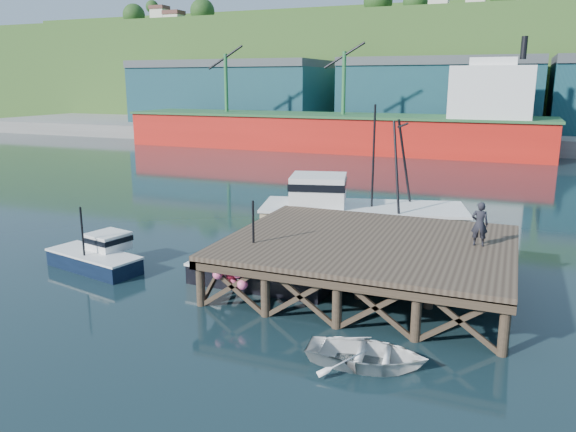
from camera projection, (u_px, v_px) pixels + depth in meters
The scene contains 12 objects.
ground at pixel (255, 270), 26.82m from camera, with size 300.00×300.00×0.00m, color black.
wharf at pixel (368, 245), 24.20m from camera, with size 12.00×10.00×2.62m.
far_quay at pixel (442, 131), 89.70m from camera, with size 160.00×40.00×2.00m, color gray.
warehouse_left at pixel (232, 95), 96.65m from camera, with size 32.00×16.00×9.00m, color #17484E.
warehouse_mid at pixel (440, 97), 83.90m from camera, with size 28.00×16.00×9.00m, color #17484E.
cargo_ship at pixel (354, 125), 72.40m from camera, with size 55.50×10.00×13.75m.
hillside at pixel (464, 70), 114.41m from camera, with size 220.00×50.00×22.00m, color #2D511E.
boat_navy at pixel (98, 256), 27.00m from camera, with size 5.34×3.33×3.17m.
boat_black at pixel (263, 268), 24.96m from camera, with size 6.44×5.44×3.95m.
trawler at pixel (358, 212), 31.89m from camera, with size 12.00×6.67×7.61m.
dinghy at pixel (367, 354), 17.74m from camera, with size 2.73×3.82×0.79m, color white.
dockworker at pixel (480, 224), 23.21m from camera, with size 0.68×0.45×1.86m, color black.
Camera 1 is at (10.98, -23.03, 8.80)m, focal length 35.00 mm.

